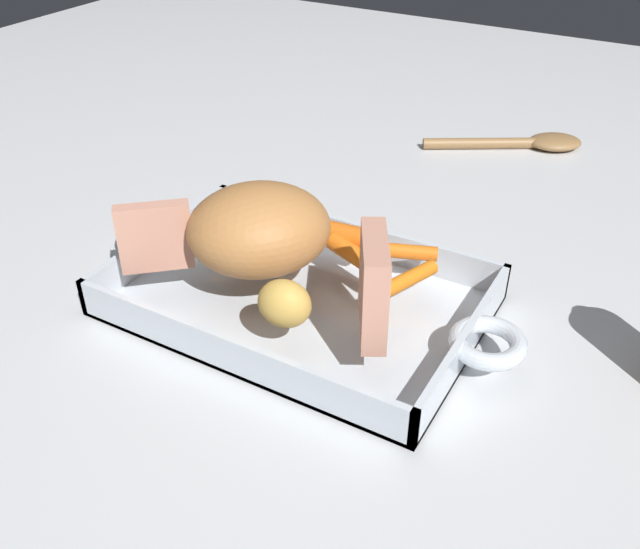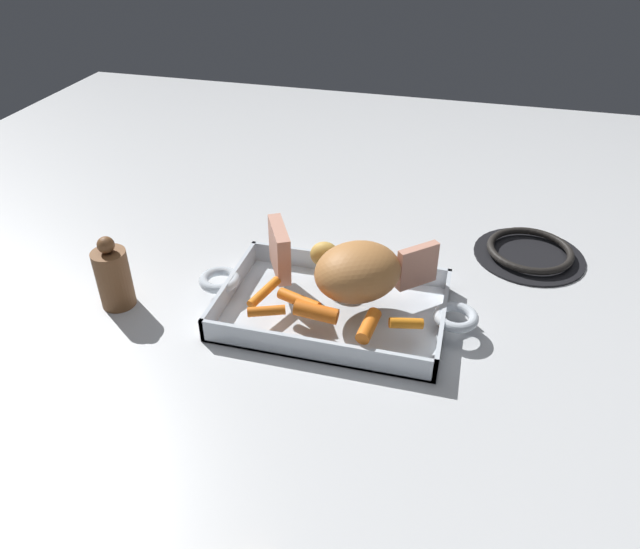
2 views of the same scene
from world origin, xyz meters
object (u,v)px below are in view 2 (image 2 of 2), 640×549
Objects in this scene: baby_carrot_short at (369,326)px; potato_halved at (325,254)px; baby_carrot_center_right at (266,311)px; pork_roast at (358,272)px; stove_burner_rear at (529,252)px; roast_slice_outer at (280,250)px; roast_slice_thin at (417,266)px; pepper_mill at (113,277)px; baby_carrot_southeast at (316,312)px; baby_carrot_long at (406,323)px; roasting_dish at (333,308)px; baby_carrot_northeast at (299,300)px; baby_carrot_northwest at (264,292)px.

potato_halved is at bearing 124.67° from baby_carrot_short.
baby_carrot_center_right is at bearing -179.55° from baby_carrot_short.
pork_roast is 0.69× the size of stove_burner_rear.
pork_roast is 2.43× the size of baby_carrot_center_right.
pork_roast is at bearing -12.28° from roast_slice_outer.
roast_slice_outer is 0.08m from potato_halved.
roast_slice_thin is 1.17× the size of baby_carrot_short.
pepper_mill is (-0.41, 0.01, 0.00)m from baby_carrot_short.
pepper_mill is (-0.64, -0.32, 0.04)m from stove_burner_rear.
baby_carrot_long is at bearing 5.63° from baby_carrot_southeast.
baby_carrot_short is 0.47× the size of pepper_mill.
roast_slice_outer is 0.46m from stove_burner_rear.
potato_halved is at bearing 113.71° from roasting_dish.
roast_slice_outer is 0.14m from baby_carrot_southeast.
roasting_dish is 0.14m from baby_carrot_long.
baby_carrot_northeast is (-0.16, -0.10, -0.03)m from roast_slice_thin.
baby_carrot_long reaches higher than roasting_dish.
pepper_mill is at bearing -153.88° from stove_burner_rear.
baby_carrot_southeast is (-0.13, -0.01, 0.00)m from baby_carrot_long.
baby_carrot_northwest is (-0.14, -0.04, -0.03)m from pork_roast.
baby_carrot_center_right is 0.16m from potato_halved.
pork_roast is 0.15m from baby_carrot_northwest.
baby_carrot_northwest is 1.47× the size of potato_halved.
roasting_dish is at bearing 10.44° from pepper_mill.
pork_roast is 0.15m from baby_carrot_center_right.
baby_carrot_short is (-0.05, -0.13, -0.02)m from roast_slice_thin.
baby_carrot_northeast is (-0.04, -0.04, 0.04)m from roasting_dish.
roast_slice_thin is 1.07× the size of baby_carrot_southeast.
roast_slice_outer is 1.22× the size of roast_slice_thin.
roast_slice_outer reaches higher than baby_carrot_northeast.
pork_roast is 1.92× the size of baby_carrot_northeast.
stove_burner_rear is at bearing 54.47° from baby_carrot_short.
baby_carrot_short is at bearing -156.14° from baby_carrot_long.
potato_halved is 0.38× the size of pepper_mill.
roast_slice_thin is (0.08, 0.05, -0.01)m from pork_roast.
roasting_dish is 0.09m from potato_halved.
potato_halved reaches higher than baby_carrot_northeast.
roast_slice_thin is at bearing -133.43° from stove_burner_rear.
pepper_mill is at bearing -156.29° from potato_halved.
roast_slice_outer is at bearing 157.47° from baby_carrot_long.
roast_slice_outer reaches higher than roast_slice_thin.
baby_carrot_northwest is at bearing -144.72° from stove_burner_rear.
baby_carrot_long reaches higher than baby_carrot_northwest.
baby_carrot_northwest is (-0.00, -0.07, -0.03)m from roast_slice_outer.
baby_carrot_long is 0.46m from pepper_mill.
roasting_dish is at bearing -20.93° from roast_slice_outer.
pork_roast reaches higher than baby_carrot_northeast.
pepper_mill is at bearing -178.82° from baby_carrot_long.
pork_roast is at bearing 10.65° from pepper_mill.
baby_carrot_short reaches higher than baby_carrot_long.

